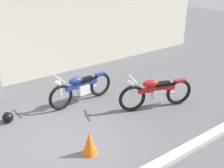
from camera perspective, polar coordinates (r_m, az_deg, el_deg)
ground_plane at (r=6.52m, az=-11.65°, el=-11.97°), size 40.00×40.00×0.00m
helmet at (r=7.55m, az=-21.11°, el=-6.56°), size 0.28×0.28×0.28m
traffic_cone at (r=5.92m, az=-4.76°, el=-12.31°), size 0.32×0.32×0.55m
motorcycle_red at (r=7.68m, az=9.18°, el=-1.74°), size 2.12×0.95×0.99m
motorcycle_blue at (r=7.93m, az=-6.56°, el=-0.85°), size 2.13×0.60×0.96m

